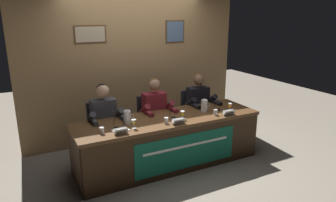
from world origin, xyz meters
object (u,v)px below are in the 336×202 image
Objects in this scene: juice_glass_left at (134,122)px; microphone_center at (172,113)px; panelist_center at (156,111)px; water_cup_right at (216,113)px; water_cup_center at (166,121)px; juice_glass_right at (230,106)px; chair_right at (194,116)px; panelist_right at (200,104)px; panelist_left at (105,119)px; water_pitcher_right_side at (204,106)px; nameplate_left at (121,131)px; chair_left at (103,132)px; juice_glass_center at (182,114)px; water_pitcher_left_side at (127,117)px; water_cup_left at (102,131)px; microphone_right at (217,105)px; document_stack_left at (121,130)px; nameplate_right at (229,113)px; nameplate_center at (179,121)px; chair_center at (151,124)px; microphone_left at (115,122)px; conference_table at (172,135)px.

microphone_center reaches higher than juice_glass_left.
panelist_center reaches higher than water_cup_right.
juice_glass_right is at bearing 2.47° from water_cup_center.
chair_right is 0.74× the size of panelist_right.
panelist_left reaches higher than water_pitcher_right_side.
chair_left is at bearing 89.85° from nameplate_left.
panelist_right reaches higher than juice_glass_right.
juice_glass_center reaches higher than water_cup_right.
water_cup_right is 0.40× the size of water_pitcher_left_side.
water_pitcher_left_side is (0.42, 0.20, 0.06)m from water_cup_left.
water_cup_left is 1.91m from microphone_right.
panelist_left is 5.27× the size of document_stack_left.
water_cup_left reaches higher than nameplate_right.
nameplate_left is 1.52m from water_cup_right.
chair_center is at bearing 90.29° from nameplate_center.
microphone_left is at bearing -89.10° from panelist_left.
microphone_right reaches higher than nameplate_left.
chair_right is (0.83, 0.71, -0.06)m from conference_table.
nameplate_center is at bearing -34.50° from water_cup_center.
water_cup_right is at bearing -130.16° from microphone_right.
conference_table is 0.75m from water_cup_right.
panelist_left is at bearing 180.00° from panelist_center.
document_stack_left is (-0.66, 0.03, -0.03)m from water_cup_center.
chair_center is 0.90m from panelist_right.
document_stack_left is at bearing 74.46° from nameplate_left.
water_cup_left is at bearing -110.13° from panelist_left.
water_cup_center is 0.09× the size of chair_right.
panelist_right is (0.83, 0.00, 0.00)m from panelist_center.
panelist_center is 10.02× the size of juice_glass_center.
water_cup_left is at bearing -172.68° from microphone_center.
water_cup_center reaches higher than nameplate_right.
nameplate_right is 0.22m from juice_glass_right.
document_stack_left is at bearing -80.64° from microphone_left.
juice_glass_left is 1.00× the size of juice_glass_center.
water_pitcher_right_side is 1.44m from document_stack_left.
nameplate_right is (1.70, -0.02, 0.00)m from nameplate_left.
panelist_right is 14.61× the size of water_cup_right.
panelist_right reaches higher than document_stack_left.
panelist_right is at bearing 92.43° from nameplate_right.
microphone_right is at bearing 134.97° from juice_glass_right.
panelist_right is (0.00, -0.20, 0.28)m from chair_right.
water_pitcher_right_side is (-0.20, -0.62, 0.39)m from chair_right.
water_pitcher_left_side reaches higher than chair_left.
juice_glass_right is (1.00, -0.78, 0.38)m from chair_center.
panelist_center reaches higher than juice_glass_right.
chair_center is 1.17m from document_stack_left.
chair_right is 0.76m from water_pitcher_right_side.
chair_right is 4.36× the size of water_pitcher_left_side.
chair_right reaches higher than nameplate_right.
microphone_center is 2.54× the size of water_cup_right.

